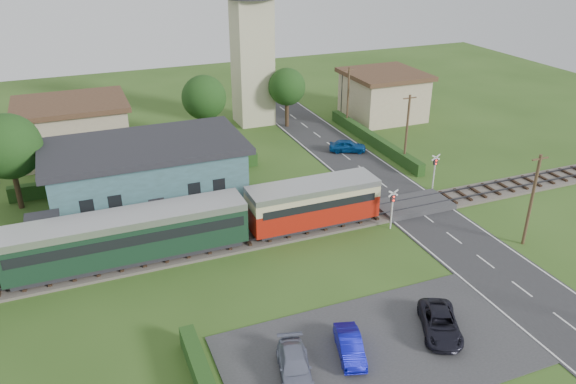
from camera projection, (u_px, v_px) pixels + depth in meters
name	position (u px, v px, depth m)	size (l,w,h in m)	color
ground	(312.00, 242.00, 41.31)	(120.00, 120.00, 0.00)	#2D4C19
railway_track	(302.00, 228.00, 42.93)	(76.00, 3.20, 0.49)	#4C443D
road	(427.00, 218.00, 44.66)	(6.00, 70.00, 0.05)	#28282B
car_park	(377.00, 350.00, 30.74)	(17.00, 9.00, 0.08)	#333335
crossing_deck	(413.00, 205.00, 46.25)	(6.20, 3.40, 0.45)	#333335
platform	(163.00, 232.00, 42.19)	(30.00, 3.00, 0.45)	gray
equipment_hut	(45.00, 234.00, 38.84)	(2.30, 2.30, 2.55)	#BFB792
station_building	(147.00, 173.00, 45.98)	(16.00, 9.00, 5.30)	#3A595C
train	(79.00, 245.00, 36.70)	(43.20, 2.90, 3.40)	#232328
church_tower	(252.00, 34.00, 62.03)	(6.00, 6.00, 17.60)	#BFB792
house_west	(73.00, 128.00, 55.98)	(10.80, 8.80, 5.50)	tan
house_east	(383.00, 94.00, 66.94)	(8.80, 8.80, 5.50)	tan
hedge_roadside	(373.00, 140.00, 59.23)	(0.80, 18.00, 1.20)	#193814
hedge_station	(141.00, 175.00, 50.64)	(22.00, 0.80, 1.30)	#193814
tree_a	(8.00, 147.00, 43.97)	(5.20, 5.20, 8.00)	#332316
tree_b	(204.00, 98.00, 57.73)	(4.60, 4.60, 7.34)	#332316
tree_c	(287.00, 87.00, 62.93)	(4.20, 4.20, 6.78)	#332316
utility_pole_b	(532.00, 199.00, 39.51)	(1.40, 0.22, 7.00)	#473321
utility_pole_c	(407.00, 130.00, 52.90)	(1.40, 0.22, 7.00)	#473321
utility_pole_d	(348.00, 97.00, 62.95)	(1.40, 0.22, 7.00)	#473321
crossing_signal_near	(392.00, 204.00, 42.20)	(0.84, 0.28, 3.28)	silver
crossing_signal_far	(435.00, 167.00, 48.65)	(0.84, 0.28, 3.28)	silver
streetlamp_east	(342.00, 90.00, 68.00)	(0.30, 0.30, 5.15)	#3F3F47
car_on_road	(347.00, 146.00, 57.31)	(1.50, 3.74, 1.27)	navy
car_park_blue	(350.00, 346.00, 30.11)	(1.23, 3.52, 1.16)	#0B0E9F
car_park_silver	(295.00, 366.00, 28.73)	(1.63, 4.01, 1.17)	gray
car_park_dark	(440.00, 324.00, 31.77)	(2.00, 4.34, 1.21)	black
pedestrian_near	(273.00, 200.00, 44.29)	(0.71, 0.47, 1.96)	gray
pedestrian_far	(72.00, 237.00, 39.44)	(0.76, 0.59, 1.56)	gray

